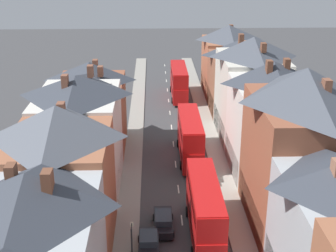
{
  "coord_description": "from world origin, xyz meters",
  "views": [
    {
      "loc": [
        -2.59,
        -13.85,
        24.5
      ],
      "look_at": [
        -0.61,
        44.88,
        1.39
      ],
      "focal_mm": 50.0,
      "sensor_mm": 36.0,
      "label": 1
    }
  ],
  "objects": [
    {
      "name": "car_parked_right_a",
      "position": [
        -1.8,
        22.63,
        0.81
      ],
      "size": [
        1.9,
        4.55,
        1.6
      ],
      "color": "black",
      "rests_on": "ground"
    },
    {
      "name": "pavement_left",
      "position": [
        -5.1,
        38.0,
        0.07
      ],
      "size": [
        2.2,
        104.0,
        0.14
      ],
      "primitive_type": "cube",
      "color": "gray",
      "rests_on": "ground"
    },
    {
      "name": "centre_line_dashes",
      "position": [
        0.0,
        36.0,
        0.01
      ],
      "size": [
        0.14,
        97.8,
        0.01
      ],
      "color": "silver",
      "rests_on": "ground"
    },
    {
      "name": "terrace_row_left",
      "position": [
        -10.19,
        15.36,
        6.21
      ],
      "size": [
        8.0,
        59.51,
        14.14
      ],
      "color": "#935138",
      "rests_on": "ground"
    },
    {
      "name": "car_near_silver",
      "position": [
        3.1,
        32.1,
        0.83
      ],
      "size": [
        1.9,
        4.21,
        1.64
      ],
      "color": "#B7BABF",
      "rests_on": "ground"
    },
    {
      "name": "double_decker_bus_lead",
      "position": [
        1.79,
        37.68,
        2.82
      ],
      "size": [
        2.74,
        10.8,
        5.3
      ],
      "color": "red",
      "rests_on": "ground"
    },
    {
      "name": "double_decker_bus_far_approaching",
      "position": [
        1.79,
        61.56,
        2.82
      ],
      "size": [
        2.74,
        10.8,
        5.3
      ],
      "color": "red",
      "rests_on": "ground"
    },
    {
      "name": "terrace_row_right",
      "position": [
        10.19,
        28.79,
        6.32
      ],
      "size": [
        8.0,
        79.8,
        14.91
      ],
      "color": "brown",
      "rests_on": "ground"
    },
    {
      "name": "car_parked_left_a",
      "position": [
        -3.1,
        19.38,
        0.84
      ],
      "size": [
        1.9,
        3.9,
        1.68
      ],
      "color": "black",
      "rests_on": "ground"
    },
    {
      "name": "pavement_right",
      "position": [
        5.1,
        38.0,
        0.07
      ],
      "size": [
        2.2,
        104.0,
        0.14
      ],
      "primitive_type": "cube",
      "color": "gray",
      "rests_on": "ground"
    },
    {
      "name": "double_decker_bus_mid_street",
      "position": [
        1.79,
        21.35,
        2.82
      ],
      "size": [
        2.74,
        10.8,
        5.3
      ],
      "color": "red",
      "rests_on": "ground"
    }
  ]
}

